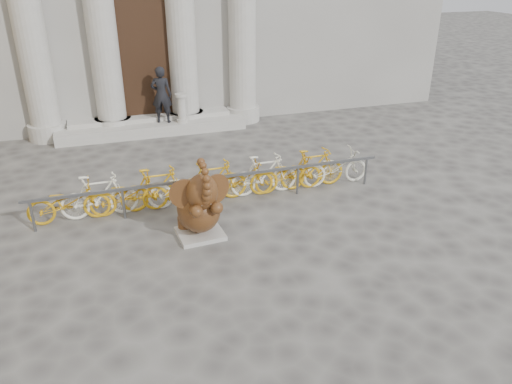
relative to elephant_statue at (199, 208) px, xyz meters
name	(u,v)px	position (x,y,z in m)	size (l,w,h in m)	color
ground	(229,304)	(-0.04, -2.33, -0.66)	(80.00, 80.00, 0.00)	#474442
entrance_steps	(153,127)	(-0.04, 7.07, -0.48)	(6.00, 1.20, 0.36)	#A8A59E
elephant_statue	(199,208)	(0.00, 0.00, 0.00)	(1.21, 1.37, 1.81)	#A8A59E
bike_rack	(212,181)	(0.63, 1.53, -0.16)	(8.14, 0.53, 1.00)	slate
pedestrian	(161,95)	(0.32, 6.94, 0.60)	(0.65, 0.43, 1.79)	black
balustrade_post	(182,109)	(0.90, 6.77, 0.13)	(0.38, 0.38, 0.92)	#A8A59E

